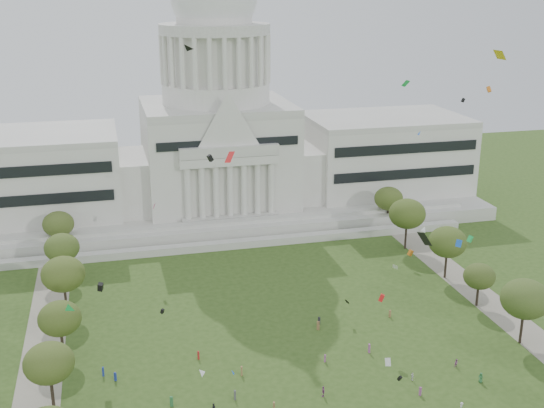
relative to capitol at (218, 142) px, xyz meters
name	(u,v)px	position (x,y,z in m)	size (l,w,h in m)	color
capitol	(218,142)	(0.00, 0.00, 0.00)	(160.00, 64.50, 91.30)	#B9B8AD
path_left	(41,370)	(-48.00, -83.59, -22.28)	(8.00, 160.00, 0.04)	gray
path_right	(502,313)	(48.00, -83.59, -22.28)	(8.00, 160.00, 0.04)	gray
row_tree_l_2	(49,363)	(-45.04, -96.29, -13.79)	(8.42, 8.42, 11.97)	black
row_tree_r_2	(525,299)	(44.17, -96.15, -12.64)	(9.55, 9.55, 13.58)	black
row_tree_l_3	(60,319)	(-44.09, -79.67, -14.09)	(8.12, 8.12, 11.55)	black
row_tree_r_3	(479,276)	(44.40, -79.10, -15.21)	(7.01, 7.01, 9.98)	black
row_tree_l_4	(63,274)	(-44.08, -61.17, -12.90)	(9.29, 9.29, 13.21)	black
row_tree_r_4	(448,242)	(44.76, -63.55, -13.01)	(9.19, 9.19, 13.06)	black
row_tree_l_5	(62,248)	(-45.22, -42.58, -13.88)	(8.33, 8.33, 11.85)	black
row_tree_r_5	(407,214)	(43.49, -43.40, -12.37)	(9.82, 9.82, 13.96)	black
row_tree_l_6	(58,224)	(-46.87, -24.45, -14.02)	(8.19, 8.19, 11.64)	black
row_tree_r_6	(389,199)	(45.96, -25.46, -13.79)	(8.42, 8.42, 11.97)	black
person_0	(481,378)	(29.11, -106.98, -21.33)	(0.95, 0.62, 1.94)	#33723F
person_2	(457,363)	(27.44, -101.24, -21.46)	(0.81, 0.50, 1.66)	#994C8C
person_4	(323,391)	(0.26, -104.31, -21.30)	(1.17, 0.64, 2.00)	#994C8C
person_8	(213,408)	(-19.03, -104.37, -21.40)	(0.87, 0.54, 1.79)	#26262B
person_9	(462,406)	(21.54, -113.82, -21.52)	(1.00, 0.52, 1.55)	silver
person_10	(412,377)	(17.44, -103.43, -21.50)	(0.93, 0.51, 1.59)	silver
distant_crowd	(241,387)	(-13.29, -99.18, -21.43)	(60.55, 40.87, 1.92)	silver
kite_swarm	(331,278)	(0.12, -107.10, 1.30)	(97.19, 108.27, 57.20)	black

